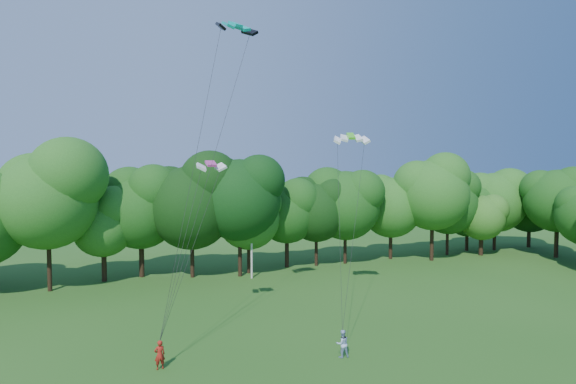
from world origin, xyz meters
name	(u,v)px	position (x,y,z in m)	size (l,w,h in m)	color
utility_pole	(252,237)	(3.15, 32.10, 4.39)	(1.63, 0.68, 8.57)	silver
kite_flyer_left	(160,355)	(-7.49, 12.84, 0.85)	(0.62, 0.41, 1.70)	#A81F15
kite_flyer_right	(342,344)	(3.23, 10.80, 0.85)	(0.83, 0.64, 1.70)	#A9C1EB
kite_teal	(235,24)	(-1.90, 17.17, 21.55)	(3.02, 1.90, 0.68)	#05A89C
kite_green	(351,136)	(8.10, 19.22, 14.28)	(3.03, 1.98, 0.66)	#4CD820
kite_pink	(211,164)	(-3.55, 17.91, 11.98)	(2.08, 1.09, 0.47)	#C3368F
tree_back_center	(240,195)	(2.20, 33.43, 8.84)	(9.73, 9.73, 14.15)	black
tree_back_east	(482,211)	(35.51, 34.09, 5.99)	(6.60, 6.60, 9.60)	#392B17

